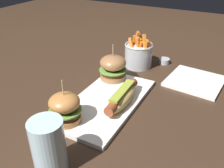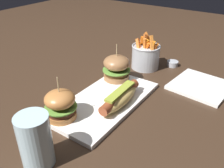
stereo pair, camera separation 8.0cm
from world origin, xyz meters
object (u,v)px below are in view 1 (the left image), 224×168
platter_main (106,102)px  hot_dog (122,97)px  slider_right (113,67)px  sauce_ramekin (164,61)px  fries_bucket (139,54)px  water_glass (49,147)px  side_plate (195,81)px  slider_left (65,108)px

platter_main → hot_dog: size_ratio=1.97×
slider_right → sauce_ramekin: bearing=-25.3°
sauce_ramekin → hot_dog: bearing=177.4°
hot_dog → sauce_ramekin: (0.39, -0.02, -0.03)m
fries_bucket → water_glass: 0.62m
fries_bucket → side_plate: fries_bucket is taller
slider_left → sauce_ramekin: (0.55, -0.12, -0.05)m
hot_dog → water_glass: bearing=173.5°
water_glass → fries_bucket: bearing=3.7°
slider_left → side_plate: bearing=-32.8°
slider_left → fries_bucket: fries_bucket is taller
platter_main → sauce_ramekin: size_ratio=8.19×
hot_dog → side_plate: (0.28, -0.18, -0.03)m
platter_main → slider_right: size_ratio=2.84×
platter_main → slider_left: size_ratio=2.94×
platter_main → water_glass: size_ratio=2.89×
hot_dog → slider_right: 0.17m
side_plate → platter_main: bearing=141.0°
slider_right → water_glass: size_ratio=1.02×
slider_right → slider_left: bearing=-179.8°
hot_dog → side_plate: size_ratio=1.02×
platter_main → hot_dog: bearing=-83.2°
hot_dog → side_plate: hot_dog is taller
slider_right → fries_bucket: bearing=-9.6°
slider_right → fries_bucket: 0.18m
hot_dog → fries_bucket: (0.31, 0.07, 0.01)m
fries_bucket → slider_left: bearing=176.5°
platter_main → slider_left: 0.17m
fries_bucket → sauce_ramekin: size_ratio=3.13×
platter_main → side_plate: 0.36m
water_glass → sauce_ramekin: bearing=-4.3°
fries_bucket → hot_dog: bearing=-166.7°
platter_main → hot_dog: (0.01, -0.05, 0.03)m
slider_left → fries_bucket: size_ratio=0.89×
fries_bucket → side_plate: (-0.04, -0.25, -0.05)m
sauce_ramekin → slider_left: bearing=167.6°
sauce_ramekin → water_glass: (-0.70, 0.05, 0.06)m
slider_right → fries_bucket: slider_right is taller
platter_main → slider_right: 0.16m
slider_right → platter_main: bearing=-160.5°
fries_bucket → side_plate: bearing=-98.3°
fries_bucket → side_plate: 0.26m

